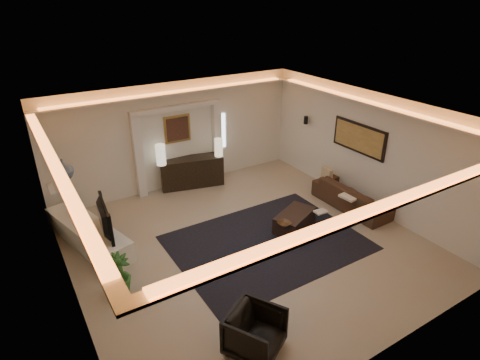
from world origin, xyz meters
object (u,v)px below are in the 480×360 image
console (192,172)px  armchair (255,332)px  coffee_table (294,220)px  sofa (352,196)px

console → armchair: bearing=-92.4°
console → coffee_table: bearing=-58.7°
sofa → armchair: bearing=117.6°
armchair → sofa: bearing=-1.6°
console → sofa: 4.37m
console → coffee_table: (1.03, -3.28, -0.20)m
console → sofa: bearing=-34.5°
sofa → coffee_table: 1.87m
sofa → coffee_table: (-1.87, -0.02, -0.10)m
console → armchair: console is taller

